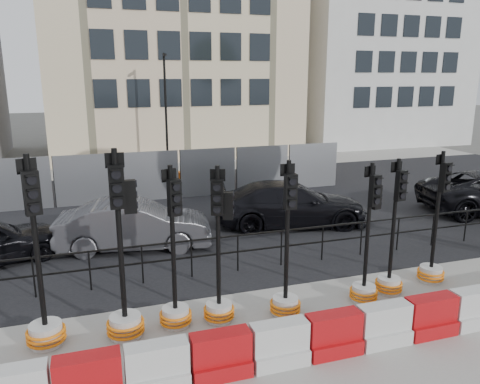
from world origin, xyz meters
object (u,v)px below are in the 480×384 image
object	(u,v)px
traffic_signal_d	(219,286)
traffic_signal_h	(433,256)
traffic_signal_a	(44,309)
car_c	(291,204)

from	to	relation	value
traffic_signal_d	traffic_signal_h	distance (m)	5.42
traffic_signal_a	traffic_signal_d	world-z (taller)	traffic_signal_a
traffic_signal_a	traffic_signal_h	xyz separation A→B (m)	(8.72, 0.10, -0.08)
traffic_signal_h	car_c	size ratio (longest dim) A/B	0.60
traffic_signal_d	car_c	size ratio (longest dim) A/B	0.60
car_c	traffic_signal_d	bearing A→B (deg)	155.97
traffic_signal_a	traffic_signal_h	size ratio (longest dim) A/B	1.12
traffic_signal_h	car_c	world-z (taller)	traffic_signal_h
traffic_signal_d	car_c	bearing A→B (deg)	73.20
traffic_signal_a	car_c	xyz separation A→B (m)	(7.28, 5.27, -0.01)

